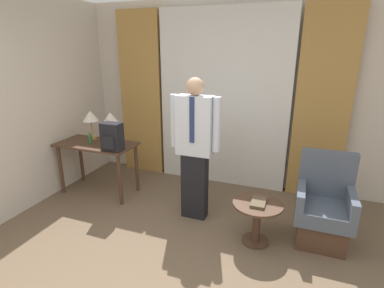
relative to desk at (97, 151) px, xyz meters
name	(u,v)px	position (x,y,z in m)	size (l,w,h in m)	color
wall_back	(225,95)	(1.56, 1.09, 0.72)	(10.00, 0.06, 2.70)	beige
curtain_sheer_center	(222,101)	(1.56, 0.96, 0.66)	(1.93, 0.06, 2.58)	white
curtain_drape_left	(141,96)	(0.20, 0.96, 0.66)	(0.70, 0.06, 2.58)	#B28442
curtain_drape_right	(322,107)	(2.91, 0.96, 0.66)	(0.70, 0.06, 2.58)	#B28442
desk	(97,151)	(0.00, 0.00, 0.00)	(1.11, 0.55, 0.75)	#4C3323
table_lamp_left	(91,117)	(-0.17, 0.14, 0.45)	(0.23, 0.23, 0.43)	tan
table_lamp_right	(111,119)	(0.17, 0.14, 0.45)	(0.23, 0.23, 0.43)	tan
bottle_near_edge	(90,139)	(-0.07, -0.04, 0.19)	(0.06, 0.06, 0.16)	#336638
backpack	(112,137)	(0.40, -0.17, 0.30)	(0.26, 0.20, 0.37)	black
person	(195,145)	(1.53, -0.14, 0.32)	(0.61, 0.21, 1.73)	black
armchair	(323,211)	(3.00, -0.12, -0.27)	(0.57, 0.57, 0.98)	#4C3323
side_table	(257,215)	(2.34, -0.41, -0.30)	(0.53, 0.53, 0.48)	#4C3323
book	(259,202)	(2.35, -0.42, -0.13)	(0.15, 0.24, 0.03)	brown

